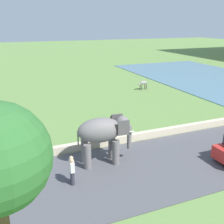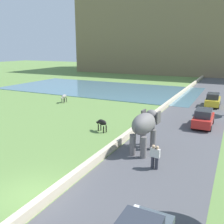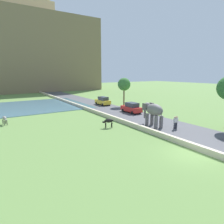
# 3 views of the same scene
# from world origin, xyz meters

# --- Properties ---
(barrier_wall) EXTENTS (0.40, 110.00, 0.56)m
(barrier_wall) POSITION_xyz_m (1.20, 18.00, 0.28)
(barrier_wall) COLOR beige
(barrier_wall) RESTS_ON ground
(lake) EXTENTS (36.00, 18.00, 0.08)m
(lake) POSITION_xyz_m (-14.00, 32.63, 0.04)
(lake) COLOR slate
(lake) RESTS_ON ground
(elephant) EXTENTS (1.62, 3.52, 2.99)m
(elephant) POSITION_xyz_m (3.44, 8.05, 2.04)
(elephant) COLOR slate
(elephant) RESTS_ON ground
(person_beside_elephant) EXTENTS (0.36, 0.22, 1.63)m
(person_beside_elephant) POSITION_xyz_m (4.82, 5.71, 0.87)
(person_beside_elephant) COLOR #33333D
(person_beside_elephant) RESTS_ON ground
(person_trailing) EXTENTS (0.36, 0.22, 1.63)m
(person_trailing) POSITION_xyz_m (5.09, 5.67, 0.87)
(person_trailing) COLOR #33333D
(person_trailing) RESTS_ON ground
(cow_grey) EXTENTS (0.60, 1.42, 1.15)m
(cow_grey) POSITION_xyz_m (-12.40, 19.42, 0.84)
(cow_grey) COLOR gray
(cow_grey) RESTS_ON ground
(cow_black) EXTENTS (1.41, 0.84, 1.15)m
(cow_black) POSITION_xyz_m (-1.59, 10.72, 0.84)
(cow_black) COLOR black
(cow_black) RESTS_ON ground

